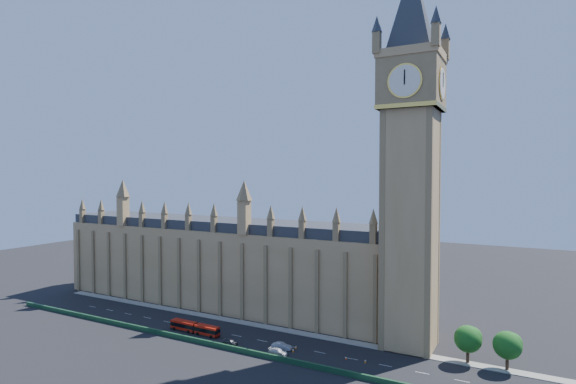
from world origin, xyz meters
The scene contains 15 objects.
ground centered at (0.00, 0.00, 0.00)m, with size 400.00×400.00×0.00m, color black.
palace_westminster centered at (-25.00, 22.00, 13.86)m, with size 120.00×20.00×28.00m.
elizabeth_tower centered at (38.00, 13.99, 54.56)m, with size 20.59×20.59×105.00m.
bridge_parapet centered at (0.00, -9.00, 0.60)m, with size 160.00×0.60×1.20m, color #1E4C2D.
kerb_north centered at (0.00, 9.50, 0.08)m, with size 160.00×3.00×0.16m, color gray.
tree_east_near centered at (52.22, 10.08, 5.64)m, with size 6.00×6.00×8.50m.
tree_east_far centered at (60.22, 10.08, 5.64)m, with size 6.00×6.00×8.50m.
red_bus centered at (-15.07, -3.58, 1.39)m, with size 15.63×2.86×2.65m.
car_grey centered at (-2.00, -5.68, 0.70)m, with size 1.65×4.09×1.39m, color #3F4046.
car_silver centered at (11.08, -2.71, 0.81)m, with size 1.72×4.93×1.62m, color #ACAEB4.
car_white centered at (11.80, -5.72, 0.68)m, with size 1.91×4.69×1.36m, color silver.
cone_a centered at (14.32, -2.83, 0.40)m, with size 0.65×0.65×0.80m.
cone_b centered at (14.00, -0.73, 0.37)m, with size 0.55×0.55×0.75m.
cone_c centered at (27.08, -1.10, 0.35)m, with size 0.45×0.45×0.71m.
cone_d centered at (31.56, -0.67, 0.37)m, with size 0.61×0.61×0.75m.
Camera 1 is at (62.76, -97.06, 42.26)m, focal length 28.00 mm.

